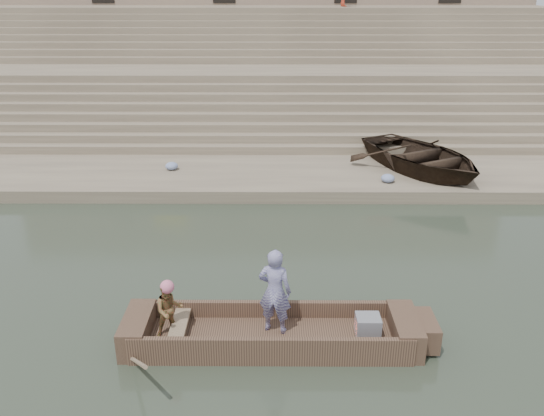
{
  "coord_description": "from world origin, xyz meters",
  "views": [
    {
      "loc": [
        0.95,
        -10.18,
        6.48
      ],
      "look_at": [
        0.88,
        2.24,
        1.4
      ],
      "focal_mm": 36.71,
      "sensor_mm": 36.0,
      "label": 1
    }
  ],
  "objects_px": {
    "standing_man": "(275,291)",
    "rowing_man": "(169,310)",
    "main_rowboat": "(271,339)",
    "beached_rowboat": "(422,156)",
    "television": "(367,326)"
  },
  "relations": [
    {
      "from": "television",
      "to": "beached_rowboat",
      "type": "height_order",
      "value": "beached_rowboat"
    },
    {
      "from": "main_rowboat",
      "to": "standing_man",
      "type": "distance_m",
      "value": 0.99
    },
    {
      "from": "beached_rowboat",
      "to": "main_rowboat",
      "type": "bearing_deg",
      "value": -146.84
    },
    {
      "from": "main_rowboat",
      "to": "beached_rowboat",
      "type": "bearing_deg",
      "value": 61.49
    },
    {
      "from": "television",
      "to": "beached_rowboat",
      "type": "relative_size",
      "value": 0.09
    },
    {
      "from": "main_rowboat",
      "to": "beached_rowboat",
      "type": "relative_size",
      "value": 0.99
    },
    {
      "from": "rowing_man",
      "to": "beached_rowboat",
      "type": "distance_m",
      "value": 11.73
    },
    {
      "from": "beached_rowboat",
      "to": "television",
      "type": "bearing_deg",
      "value": -137.54
    },
    {
      "from": "main_rowboat",
      "to": "beached_rowboat",
      "type": "height_order",
      "value": "beached_rowboat"
    },
    {
      "from": "television",
      "to": "main_rowboat",
      "type": "bearing_deg",
      "value": 180.0
    },
    {
      "from": "main_rowboat",
      "to": "rowing_man",
      "type": "relative_size",
      "value": 4.53
    },
    {
      "from": "standing_man",
      "to": "beached_rowboat",
      "type": "xyz_separation_m",
      "value": [
        5.02,
        9.24,
        -0.16
      ]
    },
    {
      "from": "main_rowboat",
      "to": "television",
      "type": "bearing_deg",
      "value": 0.0
    },
    {
      "from": "main_rowboat",
      "to": "standing_man",
      "type": "height_order",
      "value": "standing_man"
    },
    {
      "from": "standing_man",
      "to": "rowing_man",
      "type": "xyz_separation_m",
      "value": [
        -1.98,
        -0.16,
        -0.31
      ]
    }
  ]
}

